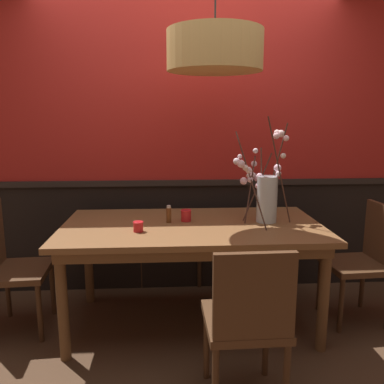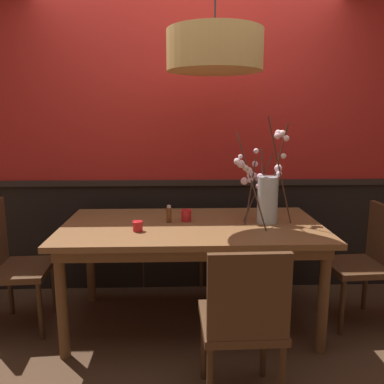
{
  "view_description": "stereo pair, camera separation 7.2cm",
  "coord_description": "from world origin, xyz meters",
  "px_view_note": "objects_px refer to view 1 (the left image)",
  "views": [
    {
      "loc": [
        -0.16,
        -2.7,
        1.54
      ],
      "look_at": [
        0.0,
        0.0,
        1.01
      ],
      "focal_mm": 36.19,
      "sensor_mm": 36.0,
      "label": 1
    },
    {
      "loc": [
        -0.09,
        -2.7,
        1.54
      ],
      "look_at": [
        0.0,
        0.0,
        1.01
      ],
      "focal_mm": 36.19,
      "sensor_mm": 36.0,
      "label": 2
    }
  ],
  "objects_px": {
    "dining_table": "(192,235)",
    "chair_head_east_end": "(365,257)",
    "chair_far_side_right": "(214,225)",
    "chair_head_west_end": "(8,261)",
    "vase_with_blossoms": "(265,193)",
    "candle_holder_nearer_edge": "(186,215)",
    "pendant_lamp": "(215,51)",
    "chair_near_side_right": "(248,318)",
    "chair_far_side_left": "(160,226)",
    "candle_holder_nearer_center": "(138,226)",
    "condiment_bottle": "(169,215)"
  },
  "relations": [
    {
      "from": "candle_holder_nearer_center",
      "to": "candle_holder_nearer_edge",
      "type": "xyz_separation_m",
      "value": [
        0.33,
        0.25,
        0.01
      ]
    },
    {
      "from": "vase_with_blossoms",
      "to": "pendant_lamp",
      "type": "relative_size",
      "value": 0.97
    },
    {
      "from": "dining_table",
      "to": "chair_head_west_end",
      "type": "height_order",
      "value": "chair_head_west_end"
    },
    {
      "from": "chair_far_side_right",
      "to": "vase_with_blossoms",
      "type": "distance_m",
      "value": 1.02
    },
    {
      "from": "dining_table",
      "to": "chair_near_side_right",
      "type": "xyz_separation_m",
      "value": [
        0.23,
        -0.9,
        -0.17
      ]
    },
    {
      "from": "candle_holder_nearer_center",
      "to": "pendant_lamp",
      "type": "bearing_deg",
      "value": 13.5
    },
    {
      "from": "dining_table",
      "to": "chair_head_west_end",
      "type": "xyz_separation_m",
      "value": [
        -1.32,
        -0.01,
        -0.17
      ]
    },
    {
      "from": "chair_head_east_end",
      "to": "vase_with_blossoms",
      "type": "relative_size",
      "value": 1.18
    },
    {
      "from": "chair_far_side_left",
      "to": "vase_with_blossoms",
      "type": "distance_m",
      "value": 1.27
    },
    {
      "from": "chair_far_side_right",
      "to": "pendant_lamp",
      "type": "relative_size",
      "value": 1.14
    },
    {
      "from": "candle_holder_nearer_edge",
      "to": "chair_far_side_left",
      "type": "bearing_deg",
      "value": 104.81
    },
    {
      "from": "vase_with_blossoms",
      "to": "candle_holder_nearer_edge",
      "type": "relative_size",
      "value": 8.83
    },
    {
      "from": "chair_head_west_end",
      "to": "chair_near_side_right",
      "type": "bearing_deg",
      "value": -29.8
    },
    {
      "from": "chair_head_east_end",
      "to": "vase_with_blossoms",
      "type": "xyz_separation_m",
      "value": [
        -0.77,
        0.05,
        0.49
      ]
    },
    {
      "from": "chair_near_side_right",
      "to": "candle_holder_nearer_edge",
      "type": "height_order",
      "value": "chair_near_side_right"
    },
    {
      "from": "dining_table",
      "to": "chair_near_side_right",
      "type": "relative_size",
      "value": 2.02
    },
    {
      "from": "candle_holder_nearer_center",
      "to": "condiment_bottle",
      "type": "bearing_deg",
      "value": 46.44
    },
    {
      "from": "chair_near_side_right",
      "to": "chair_head_east_end",
      "type": "bearing_deg",
      "value": 39.53
    },
    {
      "from": "chair_near_side_right",
      "to": "condiment_bottle",
      "type": "bearing_deg",
      "value": 112.9
    },
    {
      "from": "dining_table",
      "to": "chair_far_side_left",
      "type": "xyz_separation_m",
      "value": [
        -0.26,
        0.9,
        -0.19
      ]
    },
    {
      "from": "chair_far_side_right",
      "to": "pendant_lamp",
      "type": "distance_m",
      "value": 1.74
    },
    {
      "from": "condiment_bottle",
      "to": "dining_table",
      "type": "bearing_deg",
      "value": -16.36
    },
    {
      "from": "dining_table",
      "to": "condiment_bottle",
      "type": "height_order",
      "value": "condiment_bottle"
    },
    {
      "from": "chair_far_side_right",
      "to": "chair_head_west_end",
      "type": "distance_m",
      "value": 1.83
    },
    {
      "from": "condiment_bottle",
      "to": "chair_head_west_end",
      "type": "bearing_deg",
      "value": -177.17
    },
    {
      "from": "chair_head_west_end",
      "to": "chair_head_east_end",
      "type": "xyz_separation_m",
      "value": [
        2.63,
        -0.0,
        -0.03
      ]
    },
    {
      "from": "chair_near_side_right",
      "to": "vase_with_blossoms",
      "type": "distance_m",
      "value": 1.09
    },
    {
      "from": "chair_near_side_right",
      "to": "chair_far_side_left",
      "type": "relative_size",
      "value": 1.04
    },
    {
      "from": "chair_far_side_left",
      "to": "candle_holder_nearer_edge",
      "type": "relative_size",
      "value": 10.23
    },
    {
      "from": "chair_head_east_end",
      "to": "pendant_lamp",
      "type": "xyz_separation_m",
      "value": [
        -1.16,
        -0.03,
        1.46
      ]
    },
    {
      "from": "dining_table",
      "to": "chair_near_side_right",
      "type": "bearing_deg",
      "value": -75.48
    },
    {
      "from": "chair_far_side_left",
      "to": "pendant_lamp",
      "type": "relative_size",
      "value": 1.12
    },
    {
      "from": "candle_holder_nearer_edge",
      "to": "condiment_bottle",
      "type": "distance_m",
      "value": 0.13
    },
    {
      "from": "chair_head_west_end",
      "to": "condiment_bottle",
      "type": "xyz_separation_m",
      "value": [
        1.15,
        0.06,
        0.31
      ]
    },
    {
      "from": "dining_table",
      "to": "chair_head_east_end",
      "type": "bearing_deg",
      "value": -0.43
    },
    {
      "from": "vase_with_blossoms",
      "to": "candle_holder_nearer_edge",
      "type": "bearing_deg",
      "value": 175.98
    },
    {
      "from": "chair_head_east_end",
      "to": "pendant_lamp",
      "type": "relative_size",
      "value": 1.14
    },
    {
      "from": "chair_head_west_end",
      "to": "pendant_lamp",
      "type": "bearing_deg",
      "value": -1.37
    },
    {
      "from": "vase_with_blossoms",
      "to": "pendant_lamp",
      "type": "height_order",
      "value": "pendant_lamp"
    },
    {
      "from": "chair_far_side_right",
      "to": "chair_head_west_end",
      "type": "relative_size",
      "value": 0.95
    },
    {
      "from": "chair_far_side_right",
      "to": "chair_head_west_end",
      "type": "bearing_deg",
      "value": -150.45
    },
    {
      "from": "candle_holder_nearer_center",
      "to": "candle_holder_nearer_edge",
      "type": "relative_size",
      "value": 0.84
    },
    {
      "from": "chair_head_east_end",
      "to": "chair_far_side_left",
      "type": "bearing_deg",
      "value": 149.72
    },
    {
      "from": "vase_with_blossoms",
      "to": "condiment_bottle",
      "type": "height_order",
      "value": "vase_with_blossoms"
    },
    {
      "from": "dining_table",
      "to": "chair_far_side_left",
      "type": "height_order",
      "value": "chair_far_side_left"
    },
    {
      "from": "dining_table",
      "to": "chair_head_west_end",
      "type": "distance_m",
      "value": 1.33
    },
    {
      "from": "vase_with_blossoms",
      "to": "pendant_lamp",
      "type": "xyz_separation_m",
      "value": [
        -0.39,
        -0.08,
        0.98
      ]
    },
    {
      "from": "chair_far_side_right",
      "to": "chair_far_side_left",
      "type": "distance_m",
      "value": 0.53
    },
    {
      "from": "dining_table",
      "to": "chair_head_east_end",
      "type": "height_order",
      "value": "chair_head_east_end"
    },
    {
      "from": "candle_holder_nearer_center",
      "to": "chair_head_west_end",
      "type": "bearing_deg",
      "value": 170.39
    }
  ]
}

